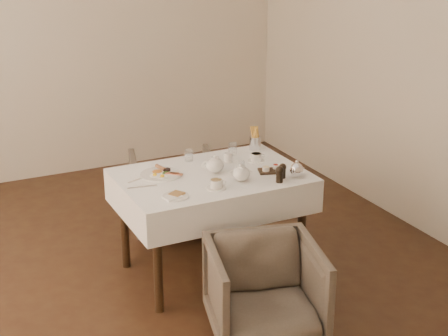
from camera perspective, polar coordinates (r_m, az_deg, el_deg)
The scene contains 20 objects.
table at distance 4.80m, azimuth -1.05°, elevation -1.83°, with size 1.28×0.88×0.75m.
armchair_near at distance 4.22m, azimuth 3.42°, elevation -10.24°, with size 0.65×0.67×0.61m, color brown.
armchair_far at distance 5.61m, azimuth -4.18°, elevation -2.04°, with size 0.67×0.69×0.63m, color brown.
breakfast_plate at distance 4.76m, azimuth -5.25°, elevation -0.47°, with size 0.29×0.29×0.04m.
side_plate at distance 4.38m, azimuth -4.09°, elevation -2.35°, with size 0.18×0.17×0.02m.
teapot_centre at distance 4.75m, azimuth -0.77°, elevation 0.35°, with size 0.17×0.13×0.14m, color white, non-canonical shape.
teapot_front at distance 4.61m, azimuth 1.44°, elevation -0.36°, with size 0.16×0.12×0.13m, color white, non-canonical shape.
creamer at distance 4.97m, azimuth 0.34°, elevation 0.87°, with size 0.06×0.06×0.07m, color white.
teacup_near at distance 4.50m, azimuth -0.65°, elevation -1.38°, with size 0.13×0.13×0.06m.
teacup_far at distance 5.00m, azimuth 2.69°, elevation 0.86°, with size 0.12×0.12×0.06m.
glass_left at distance 5.00m, azimuth -2.93°, elevation 1.06°, with size 0.06×0.06×0.09m, color silver.
glass_mid at distance 4.75m, azimuth 1.35°, elevation 0.04°, with size 0.06×0.06×0.09m, color silver.
glass_right at distance 5.13m, azimuth 0.73°, elevation 1.59°, with size 0.06×0.06×0.09m, color silver.
condiment_board at distance 4.80m, azimuth 3.87°, elevation -0.17°, with size 0.19×0.16×0.04m.
pepper_mill_left at distance 4.61m, azimuth 4.64°, elevation -0.52°, with size 0.06×0.06×0.12m, color black, non-canonical shape.
pepper_mill_right at distance 4.69m, azimuth 4.89°, elevation -0.21°, with size 0.05×0.05×0.11m, color black, non-canonical shape.
silver_pot at distance 4.71m, azimuth 6.05°, elevation -0.06°, with size 0.12×0.09×0.12m, color white, non-canonical shape.
fries_cup at distance 5.23m, azimuth 2.60°, elevation 2.39°, with size 0.09×0.09×0.19m.
cutlery_fork at distance 4.69m, azimuth -7.10°, elevation -0.94°, with size 0.01×0.19×0.00m, color silver.
cutlery_knife at distance 4.56m, azimuth -6.81°, elevation -1.57°, with size 0.02×0.20×0.00m, color silver.
Camera 1 is at (-1.46, -4.01, 2.45)m, focal length 55.00 mm.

